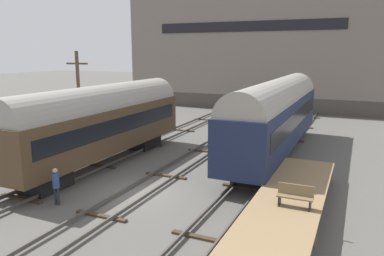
{
  "coord_description": "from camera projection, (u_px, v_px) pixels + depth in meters",
  "views": [
    {
      "loc": [
        9.96,
        -15.34,
        7.12
      ],
      "look_at": [
        0.0,
        6.71,
        2.2
      ],
      "focal_mm": 35.0,
      "sensor_mm": 36.0,
      "label": 1
    }
  ],
  "objects": [
    {
      "name": "warehouse_building",
      "position": [
        257.0,
        36.0,
        50.03
      ],
      "size": [
        32.53,
        11.39,
        18.45
      ],
      "color": "#46403A",
      "rests_on": "ground"
    },
    {
      "name": "station_platform",
      "position": [
        281.0,
        216.0,
        14.32
      ],
      "size": [
        2.81,
        15.96,
        1.05
      ],
      "color": "#8C704C",
      "rests_on": "ground"
    },
    {
      "name": "train_car_navy",
      "position": [
        276.0,
        113.0,
        25.45
      ],
      "size": [
        2.92,
        17.78,
        5.33
      ],
      "color": "black",
      "rests_on": "ground"
    },
    {
      "name": "track_left",
      "position": [
        65.0,
        178.0,
        21.06
      ],
      "size": [
        2.6,
        60.0,
        0.26
      ],
      "color": "#4C4742",
      "rests_on": "ground"
    },
    {
      "name": "train_car_brown",
      "position": [
        101.0,
        120.0,
        23.62
      ],
      "size": [
        2.96,
        15.05,
        5.11
      ],
      "color": "black",
      "rests_on": "ground"
    },
    {
      "name": "bench",
      "position": [
        295.0,
        195.0,
        14.86
      ],
      "size": [
        1.4,
        0.4,
        0.91
      ],
      "color": "brown",
      "rests_on": "station_platform"
    },
    {
      "name": "person_worker",
      "position": [
        56.0,
        183.0,
        17.55
      ],
      "size": [
        0.32,
        0.32,
        1.82
      ],
      "color": "#282833",
      "rests_on": "ground"
    },
    {
      "name": "ground_plane",
      "position": [
        138.0,
        194.0,
        19.13
      ],
      "size": [
        200.0,
        200.0,
        0.0
      ],
      "primitive_type": "plane",
      "color": "#56544F"
    },
    {
      "name": "track_right",
      "position": [
        228.0,
        207.0,
        17.15
      ],
      "size": [
        2.6,
        60.0,
        0.26
      ],
      "color": "#4C4742",
      "rests_on": "ground"
    },
    {
      "name": "utility_pole",
      "position": [
        79.0,
        100.0,
        26.46
      ],
      "size": [
        1.8,
        0.24,
        7.2
      ],
      "color": "#473828",
      "rests_on": "ground"
    },
    {
      "name": "track_middle",
      "position": [
        138.0,
        191.0,
        19.1
      ],
      "size": [
        2.6,
        60.0,
        0.26
      ],
      "color": "#4C4742",
      "rests_on": "ground"
    }
  ]
}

